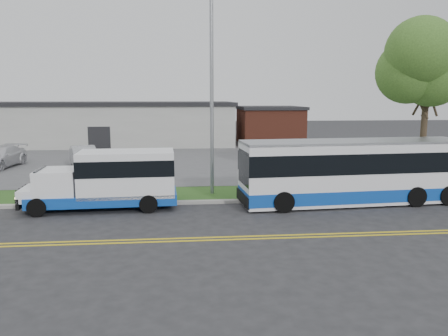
{
  "coord_description": "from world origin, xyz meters",
  "views": [
    {
      "loc": [
        1.57,
        -18.5,
        4.87
      ],
      "look_at": [
        3.46,
        1.4,
        1.6
      ],
      "focal_mm": 35.0,
      "sensor_mm": 36.0,
      "label": 1
    }
  ],
  "objects": [
    {
      "name": "brick_wing",
      "position": [
        10.5,
        26.0,
        1.96
      ],
      "size": [
        6.3,
        7.3,
        3.9
      ],
      "color": "brown",
      "rests_on": "ground"
    },
    {
      "name": "parked_car_b",
      "position": [
        -10.9,
        12.3,
        0.81
      ],
      "size": [
        2.56,
        5.13,
        1.43
      ],
      "primitive_type": "imported",
      "rotation": [
        0.0,
        0.0,
        -0.12
      ],
      "color": "silver",
      "rests_on": "parking_lot"
    },
    {
      "name": "shuttle_bus",
      "position": [
        -1.53,
        0.63,
        1.35
      ],
      "size": [
        6.71,
        2.49,
        2.53
      ],
      "rotation": [
        0.0,
        0.0,
        0.05
      ],
      "color": "#0F43A7",
      "rests_on": "ground"
    },
    {
      "name": "transit_bus",
      "position": [
        9.39,
        0.6,
        1.47
      ],
      "size": [
        10.64,
        3.14,
        2.91
      ],
      "rotation": [
        0.0,
        0.0,
        0.07
      ],
      "color": "white",
      "rests_on": "ground"
    },
    {
      "name": "parking_lot",
      "position": [
        0.0,
        17.0,
        0.05
      ],
      "size": [
        80.0,
        25.0,
        0.1
      ],
      "primitive_type": "cube",
      "color": "#4C4C4F",
      "rests_on": "ground"
    },
    {
      "name": "commercial_building",
      "position": [
        -6.0,
        27.0,
        2.18
      ],
      "size": [
        25.4,
        10.4,
        4.35
      ],
      "color": "#9E9E99",
      "rests_on": "ground"
    },
    {
      "name": "parked_car_a",
      "position": [
        -5.14,
        11.69,
        0.83
      ],
      "size": [
        2.91,
        4.69,
        1.46
      ],
      "primitive_type": "imported",
      "rotation": [
        0.0,
        0.0,
        0.33
      ],
      "color": "#AAACB1",
      "rests_on": "parking_lot"
    },
    {
      "name": "curb",
      "position": [
        0.0,
        1.1,
        0.07
      ],
      "size": [
        80.0,
        0.3,
        0.15
      ],
      "primitive_type": "cube",
      "color": "#9E9B93",
      "rests_on": "ground"
    },
    {
      "name": "lane_line_north",
      "position": [
        0.0,
        -3.85,
        0.01
      ],
      "size": [
        70.0,
        0.12,
        0.01
      ],
      "primitive_type": "cube",
      "color": "gold",
      "rests_on": "ground"
    },
    {
      "name": "ground",
      "position": [
        0.0,
        0.0,
        0.0
      ],
      "size": [
        140.0,
        140.0,
        0.0
      ],
      "primitive_type": "plane",
      "color": "#28282B",
      "rests_on": "ground"
    },
    {
      "name": "verge",
      "position": [
        0.0,
        2.9,
        0.05
      ],
      "size": [
        80.0,
        3.3,
        0.1
      ],
      "primitive_type": "cube",
      "color": "#2A541C",
      "rests_on": "ground"
    },
    {
      "name": "tree_east",
      "position": [
        14.0,
        3.0,
        6.2
      ],
      "size": [
        5.2,
        5.2,
        8.33
      ],
      "color": "#3B2A20",
      "rests_on": "verge"
    },
    {
      "name": "lane_line_south",
      "position": [
        0.0,
        -4.15,
        0.01
      ],
      "size": [
        70.0,
        0.12,
        0.01
      ],
      "primitive_type": "cube",
      "color": "gold",
      "rests_on": "ground"
    },
    {
      "name": "streetlight_near",
      "position": [
        3.0,
        2.73,
        5.23
      ],
      "size": [
        0.35,
        1.53,
        9.5
      ],
      "color": "gray",
      "rests_on": "verge"
    }
  ]
}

